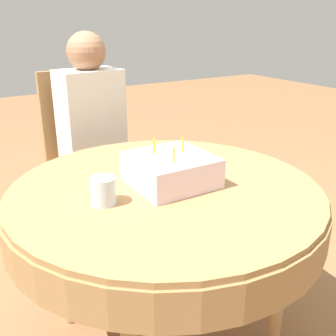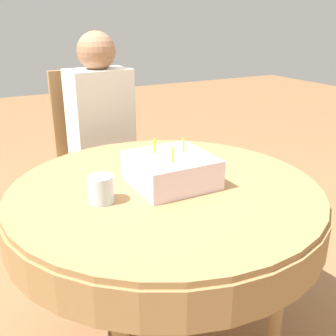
# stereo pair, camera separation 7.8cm
# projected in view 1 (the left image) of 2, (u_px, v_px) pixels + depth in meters

# --- Properties ---
(dining_table) EXTENTS (1.14, 1.14, 0.70)m
(dining_table) POSITION_uv_depth(u_px,v_px,m) (165.00, 206.00, 1.44)
(dining_table) COLOR #9E7547
(dining_table) RESTS_ON ground_plane
(chair) EXTENTS (0.49, 0.49, 1.00)m
(chair) POSITION_uv_depth(u_px,v_px,m) (87.00, 155.00, 2.28)
(chair) COLOR #A37A4C
(chair) RESTS_ON ground_plane
(person) EXTENTS (0.34, 0.32, 1.21)m
(person) POSITION_uv_depth(u_px,v_px,m) (93.00, 126.00, 2.12)
(person) COLOR #9E7051
(person) RESTS_ON ground_plane
(birthday_cake) EXTENTS (0.28, 0.28, 0.16)m
(birthday_cake) POSITION_uv_depth(u_px,v_px,m) (171.00, 170.00, 1.41)
(birthday_cake) COLOR silver
(birthday_cake) RESTS_ON dining_table
(drinking_glass) EXTENTS (0.08, 0.08, 0.09)m
(drinking_glass) POSITION_uv_depth(u_px,v_px,m) (103.00, 191.00, 1.26)
(drinking_glass) COLOR silver
(drinking_glass) RESTS_ON dining_table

